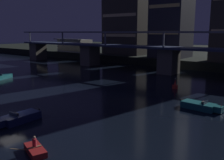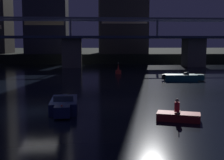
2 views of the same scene
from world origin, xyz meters
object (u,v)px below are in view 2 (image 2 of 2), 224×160
at_px(speedboat_near_left, 64,105).
at_px(speedboat_near_center, 182,78).
at_px(channel_buoy, 118,71).
at_px(dinghy_with_paddler, 178,116).
at_px(river_bridge, 72,46).

bearing_deg(speedboat_near_left, speedboat_near_center, 50.37).
height_order(speedboat_near_center, channel_buoy, channel_buoy).
xyz_separation_m(speedboat_near_left, channel_buoy, (6.02, 24.80, 0.06)).
xyz_separation_m(speedboat_near_center, dinghy_with_paddler, (-6.04, -19.17, -0.14)).
relative_size(speedboat_near_left, dinghy_with_paddler, 1.85).
height_order(speedboat_near_left, channel_buoy, channel_buoy).
distance_m(speedboat_near_left, channel_buoy, 25.52).
bearing_deg(speedboat_near_left, river_bridge, 92.65).
xyz_separation_m(river_bridge, channel_buoy, (7.80, -13.58, -3.69)).
distance_m(speedboat_near_left, speedboat_near_center, 20.82).
bearing_deg(river_bridge, dinghy_with_paddler, -77.75).
height_order(river_bridge, dinghy_with_paddler, river_bridge).
bearing_deg(speedboat_near_center, channel_buoy, 129.64).
bearing_deg(speedboat_near_left, dinghy_with_paddler, -23.45).
bearing_deg(dinghy_with_paddler, channel_buoy, 92.49).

